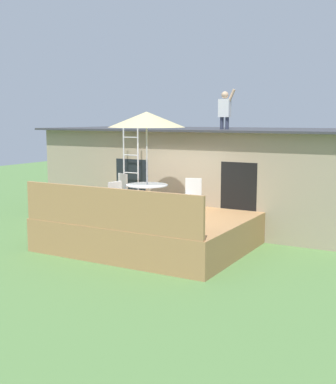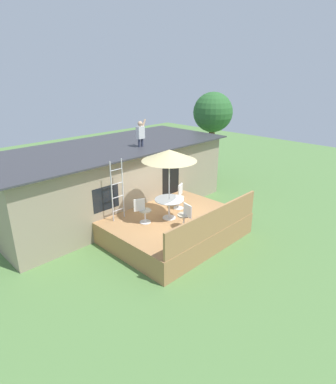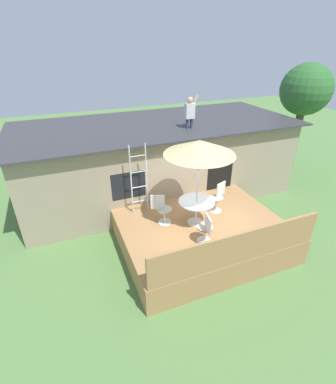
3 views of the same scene
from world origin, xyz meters
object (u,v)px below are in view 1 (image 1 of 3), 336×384
Objects in this scene: patio_umbrella at (147,120)px; person_figure at (225,107)px; patio_chair_near at (119,201)px; patio_table at (147,191)px; step_ladder at (131,164)px; patio_chair_left at (126,191)px; patio_chair_right at (188,197)px.

patio_umbrella is 2.79m from person_figure.
patio_umbrella reaches higher than patio_chair_near.
patio_umbrella is (0.00, 0.00, 1.76)m from patio_table.
patio_umbrella is 2.20m from step_ladder.
step_ladder is at bearing 136.26° from patio_umbrella.
patio_umbrella is 2.76× the size of patio_chair_left.
patio_chair_left is at bearing -22.16° from patio_chair_right.
patio_chair_near is at bearing -62.95° from step_ladder.
patio_chair_right is (1.86, 0.01, 0.00)m from patio_chair_left.
patio_chair_near is at bearing -108.23° from person_figure.
person_figure reaches higher than patio_chair_left.
patio_umbrella reaches higher than patio_chair_left.
patio_chair_left is at bearing 39.98° from patio_chair_near.
patio_table is 1.76m from patio_umbrella.
step_ladder is at bearing 136.26° from patio_table.
patio_chair_right is 1.76m from patio_chair_near.
step_ladder is 2.39× the size of patio_chair_right.
patio_chair_near is (-0.19, -0.94, -0.13)m from patio_table.
step_ladder is at bearing -43.26° from patio_chair_right.
step_ladder is 1.98× the size of person_figure.
patio_chair_right reaches higher than patio_table.
person_figure is 1.21× the size of patio_chair_right.
patio_table is at bearing -0.00° from patio_chair_near.
step_ladder is (-1.31, 1.26, 0.51)m from patio_table.
patio_chair_right is at bearing 23.30° from patio_chair_left.
step_ladder is 2.39× the size of patio_chair_near.
patio_table is 1.13× the size of patio_chair_right.
patio_umbrella is at bearing 0.00° from patio_chair_right.
person_figure is 3.65m from patio_chair_left.
patio_table is 1.13× the size of patio_chair_near.
patio_chair_near is (0.71, -1.32, 0.00)m from patio_chair_left.
patio_table is 1.13× the size of patio_chair_left.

